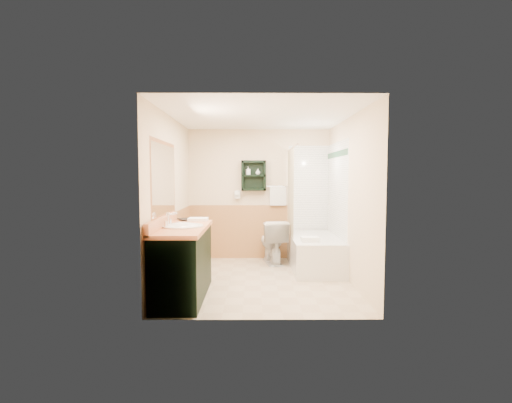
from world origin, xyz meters
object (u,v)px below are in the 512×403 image
object	(u,v)px
bathtub	(315,253)
toilet	(272,242)
hair_dryer	(237,195)
wall_shelf	(254,176)
soap_bottle_a	(248,173)
soap_bottle_b	(258,172)
vanity	(183,262)
vanity_book	(180,212)

from	to	relation	value
bathtub	toilet	bearing A→B (deg)	149.07
hair_dryer	wall_shelf	bearing A→B (deg)	-4.76
toilet	soap_bottle_a	world-z (taller)	soap_bottle_a
toilet	soap_bottle_b	size ratio (longest dim) A/B	7.07
bathtub	toilet	xyz separation A→B (m)	(-0.69, 0.41, 0.11)
vanity	hair_dryer	bearing A→B (deg)	74.74
toilet	soap_bottle_a	bearing A→B (deg)	-44.69
vanity	toilet	size ratio (longest dim) A/B	1.85
wall_shelf	bathtub	size ratio (longest dim) A/B	0.37
bathtub	vanity_book	world-z (taller)	vanity_book
bathtub	soap_bottle_a	xyz separation A→B (m)	(-1.13, 0.71, 1.33)
vanity	vanity_book	world-z (taller)	vanity_book
vanity	bathtub	bearing A→B (deg)	36.80
wall_shelf	toilet	size ratio (longest dim) A/B	0.71
wall_shelf	soap_bottle_a	world-z (taller)	wall_shelf
vanity	bathtub	distance (m)	2.41
bathtub	soap_bottle_a	world-z (taller)	soap_bottle_a
hair_dryer	toilet	distance (m)	1.09
wall_shelf	vanity	world-z (taller)	wall_shelf
vanity	toilet	bearing A→B (deg)	56.45
bathtub	toilet	size ratio (longest dim) A/B	1.93
hair_dryer	vanity	xyz separation A→B (m)	(-0.59, -2.18, -0.75)
vanity	bathtub	size ratio (longest dim) A/B	0.96
hair_dryer	vanity_book	xyz separation A→B (m)	(-0.76, -1.54, -0.17)
bathtub	soap_bottle_a	distance (m)	1.89
wall_shelf	vanity	bearing A→B (deg)	-112.54
vanity_book	soap_bottle_b	distance (m)	1.98
toilet	soap_bottle_a	xyz separation A→B (m)	(-0.43, 0.30, 1.22)
bathtub	vanity_book	size ratio (longest dim) A/B	6.31
bathtub	hair_dryer	bearing A→B (deg)	150.65
vanity	soap_bottle_a	size ratio (longest dim) A/B	9.38
soap_bottle_a	soap_bottle_b	world-z (taller)	soap_bottle_b
toilet	vanity_book	distance (m)	1.96
hair_dryer	vanity_book	size ratio (longest dim) A/B	1.01
wall_shelf	bathtub	xyz separation A→B (m)	(1.03, -0.72, -1.28)
soap_bottle_a	toilet	bearing A→B (deg)	-34.72
wall_shelf	vanity_book	xyz separation A→B (m)	(-1.06, -1.52, -0.52)
hair_dryer	soap_bottle_b	size ratio (longest dim) A/B	2.19
toilet	soap_bottle_a	size ratio (longest dim) A/B	5.08
vanity	bathtub	xyz separation A→B (m)	(1.92, 1.44, -0.19)
bathtub	vanity_book	xyz separation A→B (m)	(-2.08, -0.80, 0.76)
wall_shelf	bathtub	distance (m)	1.79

